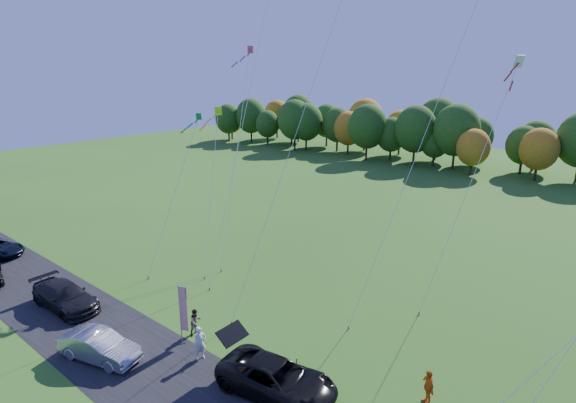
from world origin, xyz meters
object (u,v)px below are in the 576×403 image
Objects in this scene: black_suv at (277,378)px; feather_flag at (183,308)px; silver_sedan at (99,346)px; person_east at (428,387)px.

feather_flag reaches higher than black_suv.
black_suv is 1.64× the size of feather_flag.
person_east reaches higher than silver_sedan.
person_east is at bearing -63.56° from black_suv.
feather_flag is at bearing -48.00° from silver_sedan.
feather_flag is at bearing 83.78° from black_suv.
silver_sedan is 16.82m from person_east.
feather_flag is (-12.52, -4.10, 1.33)m from person_east.
silver_sedan is 2.65× the size of person_east.
feather_flag is (2.33, 3.79, 1.44)m from silver_sedan.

